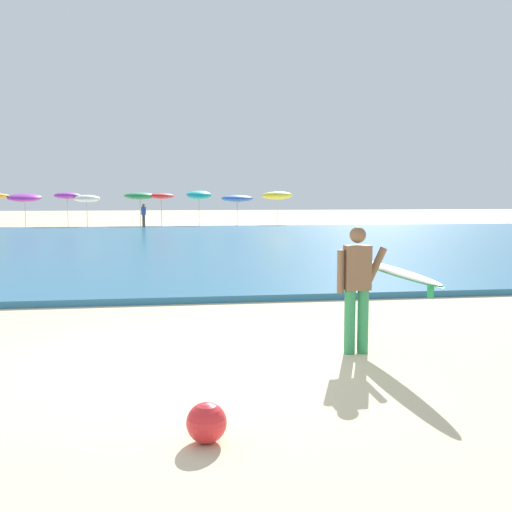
# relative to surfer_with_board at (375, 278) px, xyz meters

# --- Properties ---
(ground_plane) EXTENTS (160.00, 160.00, 0.00)m
(ground_plane) POSITION_rel_surfer_with_board_xyz_m (-2.88, -0.30, -1.04)
(ground_plane) COLOR beige
(sea) EXTENTS (120.00, 28.00, 0.14)m
(sea) POSITION_rel_surfer_with_board_xyz_m (-2.88, 18.08, -0.97)
(sea) COLOR teal
(sea) RESTS_ON ground
(surfer_with_board) EXTENTS (0.96, 2.98, 1.73)m
(surfer_with_board) POSITION_rel_surfer_with_board_xyz_m (0.00, 0.00, 0.00)
(surfer_with_board) COLOR #338E56
(surfer_with_board) RESTS_ON ground
(beach_umbrella_1) EXTENTS (2.24, 2.27, 2.35)m
(beach_umbrella_1) POSITION_rel_surfer_with_board_xyz_m (-12.20, 34.83, 0.96)
(beach_umbrella_1) COLOR beige
(beach_umbrella_1) RESTS_ON ground
(beach_umbrella_2) EXTENTS (1.75, 1.76, 2.37)m
(beach_umbrella_2) POSITION_rel_surfer_with_board_xyz_m (-9.31, 34.14, 1.09)
(beach_umbrella_2) COLOR beige
(beach_umbrella_2) RESTS_ON ground
(beach_umbrella_3) EXTENTS (1.77, 1.79, 2.22)m
(beach_umbrella_3) POSITION_rel_surfer_with_board_xyz_m (-8.02, 33.94, 0.90)
(beach_umbrella_3) COLOR beige
(beach_umbrella_3) RESTS_ON ground
(beach_umbrella_4) EXTENTS (2.17, 2.18, 2.37)m
(beach_umbrella_4) POSITION_rel_surfer_with_board_xyz_m (-4.51, 34.45, 1.07)
(beach_umbrella_4) COLOR beige
(beach_umbrella_4) RESTS_ON ground
(beach_umbrella_5) EXTENTS (1.77, 1.78, 2.32)m
(beach_umbrella_5) POSITION_rel_surfer_with_board_xyz_m (-3.07, 34.25, 1.07)
(beach_umbrella_5) COLOR beige
(beach_umbrella_5) RESTS_ON ground
(beach_umbrella_6) EXTENTS (1.76, 1.79, 2.52)m
(beach_umbrella_6) POSITION_rel_surfer_with_board_xyz_m (-0.47, 34.46, 1.14)
(beach_umbrella_6) COLOR beige
(beach_umbrella_6) RESTS_ON ground
(beach_umbrella_7) EXTENTS (2.27, 2.28, 2.19)m
(beach_umbrella_7) POSITION_rel_surfer_with_board_xyz_m (2.31, 35.18, 0.89)
(beach_umbrella_7) COLOR beige
(beach_umbrella_7) RESTS_ON ground
(beach_umbrella_8) EXTENTS (2.25, 2.28, 2.49)m
(beach_umbrella_8) POSITION_rel_surfer_with_board_xyz_m (5.19, 34.93, 1.10)
(beach_umbrella_8) COLOR beige
(beach_umbrella_8) RESTS_ON ground
(beachgoer_near_row_left) EXTENTS (0.32, 0.20, 1.58)m
(beachgoer_near_row_left) POSITION_rel_surfer_with_board_xyz_m (-4.27, 33.69, -0.19)
(beachgoer_near_row_left) COLOR #383842
(beachgoer_near_row_left) RESTS_ON ground
(beach_ball) EXTENTS (0.36, 0.36, 0.36)m
(beach_ball) POSITION_rel_surfer_with_board_xyz_m (-2.47, -2.66, -0.86)
(beach_ball) COLOR red
(beach_ball) RESTS_ON ground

